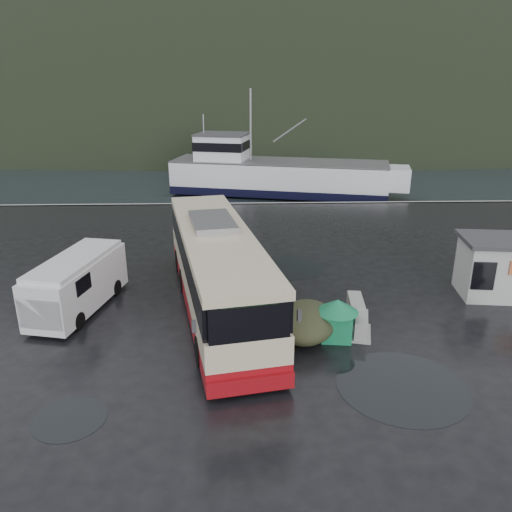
{
  "coord_description": "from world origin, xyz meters",
  "views": [
    {
      "loc": [
        0.06,
        -18.09,
        9.33
      ],
      "look_at": [
        0.79,
        3.1,
        1.7
      ],
      "focal_mm": 35.0,
      "sensor_mm": 36.0,
      "label": 1
    }
  ],
  "objects_px": {
    "coach_bus": "(218,308)",
    "jersey_barrier_b": "(360,334)",
    "white_van": "(81,309)",
    "ticket_kiosk": "(494,295)",
    "waste_bin_right": "(336,338)",
    "jersey_barrier_a": "(355,319)",
    "dome_tent": "(306,336)",
    "fishing_trawler": "(279,180)",
    "waste_bin_left": "(220,330)"
  },
  "relations": [
    {
      "from": "coach_bus",
      "to": "jersey_barrier_b",
      "type": "height_order",
      "value": "coach_bus"
    },
    {
      "from": "white_van",
      "to": "ticket_kiosk",
      "type": "xyz_separation_m",
      "value": [
        18.35,
        0.84,
        0.0
      ]
    },
    {
      "from": "waste_bin_right",
      "to": "jersey_barrier_b",
      "type": "xyz_separation_m",
      "value": [
        1.01,
        0.24,
        0.0
      ]
    },
    {
      "from": "white_van",
      "to": "ticket_kiosk",
      "type": "relative_size",
      "value": 1.64
    },
    {
      "from": "jersey_barrier_a",
      "to": "jersey_barrier_b",
      "type": "xyz_separation_m",
      "value": [
        -0.08,
        -1.33,
        0.0
      ]
    },
    {
      "from": "jersey_barrier_b",
      "to": "waste_bin_right",
      "type": "bearing_deg",
      "value": -166.44
    },
    {
      "from": "coach_bus",
      "to": "jersey_barrier_a",
      "type": "xyz_separation_m",
      "value": [
        5.63,
        -1.16,
        0.0
      ]
    },
    {
      "from": "dome_tent",
      "to": "waste_bin_right",
      "type": "bearing_deg",
      "value": -9.45
    },
    {
      "from": "waste_bin_right",
      "to": "fishing_trawler",
      "type": "relative_size",
      "value": 0.07
    },
    {
      "from": "dome_tent",
      "to": "jersey_barrier_a",
      "type": "relative_size",
      "value": 1.77
    },
    {
      "from": "jersey_barrier_b",
      "to": "white_van",
      "type": "bearing_deg",
      "value": 167.06
    },
    {
      "from": "ticket_kiosk",
      "to": "dome_tent",
      "type": "bearing_deg",
      "value": -151.85
    },
    {
      "from": "waste_bin_right",
      "to": "ticket_kiosk",
      "type": "bearing_deg",
      "value": 25.01
    },
    {
      "from": "dome_tent",
      "to": "fishing_trawler",
      "type": "distance_m",
      "value": 30.81
    },
    {
      "from": "coach_bus",
      "to": "white_van",
      "type": "bearing_deg",
      "value": 167.74
    },
    {
      "from": "waste_bin_left",
      "to": "fishing_trawler",
      "type": "distance_m",
      "value": 30.55
    },
    {
      "from": "coach_bus",
      "to": "waste_bin_left",
      "type": "distance_m",
      "value": 1.96
    },
    {
      "from": "ticket_kiosk",
      "to": "fishing_trawler",
      "type": "height_order",
      "value": "fishing_trawler"
    },
    {
      "from": "jersey_barrier_a",
      "to": "jersey_barrier_b",
      "type": "distance_m",
      "value": 1.33
    },
    {
      "from": "dome_tent",
      "to": "waste_bin_left",
      "type": "bearing_deg",
      "value": 169.83
    },
    {
      "from": "waste_bin_right",
      "to": "jersey_barrier_a",
      "type": "distance_m",
      "value": 1.91
    },
    {
      "from": "coach_bus",
      "to": "waste_bin_right",
      "type": "bearing_deg",
      "value": -41.99
    },
    {
      "from": "waste_bin_left",
      "to": "waste_bin_right",
      "type": "height_order",
      "value": "waste_bin_right"
    },
    {
      "from": "white_van",
      "to": "waste_bin_left",
      "type": "distance_m",
      "value": 6.34
    },
    {
      "from": "white_van",
      "to": "waste_bin_right",
      "type": "height_order",
      "value": "white_van"
    },
    {
      "from": "fishing_trawler",
      "to": "jersey_barrier_a",
      "type": "bearing_deg",
      "value": -74.53
    },
    {
      "from": "jersey_barrier_b",
      "to": "fishing_trawler",
      "type": "xyz_separation_m",
      "value": [
        -0.75,
        30.72,
        0.0
      ]
    },
    {
      "from": "ticket_kiosk",
      "to": "jersey_barrier_a",
      "type": "relative_size",
      "value": 1.95
    },
    {
      "from": "waste_bin_left",
      "to": "dome_tent",
      "type": "relative_size",
      "value": 0.44
    },
    {
      "from": "white_van",
      "to": "waste_bin_right",
      "type": "xyz_separation_m",
      "value": [
        10.41,
        -2.87,
        0.0
      ]
    },
    {
      "from": "white_van",
      "to": "jersey_barrier_a",
      "type": "xyz_separation_m",
      "value": [
        11.5,
        -1.3,
        0.0
      ]
    },
    {
      "from": "waste_bin_right",
      "to": "fishing_trawler",
      "type": "bearing_deg",
      "value": 89.53
    },
    {
      "from": "coach_bus",
      "to": "dome_tent",
      "type": "distance_m",
      "value": 4.27
    },
    {
      "from": "coach_bus",
      "to": "jersey_barrier_b",
      "type": "distance_m",
      "value": 6.09
    },
    {
      "from": "waste_bin_right",
      "to": "fishing_trawler",
      "type": "height_order",
      "value": "fishing_trawler"
    },
    {
      "from": "ticket_kiosk",
      "to": "waste_bin_right",
      "type": "bearing_deg",
      "value": -148.06
    },
    {
      "from": "ticket_kiosk",
      "to": "jersey_barrier_a",
      "type": "distance_m",
      "value": 7.17
    },
    {
      "from": "white_van",
      "to": "ticket_kiosk",
      "type": "distance_m",
      "value": 18.37
    },
    {
      "from": "waste_bin_right",
      "to": "ticket_kiosk",
      "type": "distance_m",
      "value": 8.76
    },
    {
      "from": "waste_bin_left",
      "to": "dome_tent",
      "type": "xyz_separation_m",
      "value": [
        3.3,
        -0.59,
        0.0
      ]
    },
    {
      "from": "white_van",
      "to": "coach_bus",
      "type": "bearing_deg",
      "value": 11.02
    },
    {
      "from": "waste_bin_right",
      "to": "dome_tent",
      "type": "height_order",
      "value": "waste_bin_right"
    },
    {
      "from": "white_van",
      "to": "waste_bin_left",
      "type": "bearing_deg",
      "value": -6.9
    },
    {
      "from": "white_van",
      "to": "jersey_barrier_b",
      "type": "bearing_deg",
      "value": -0.62
    },
    {
      "from": "dome_tent",
      "to": "jersey_barrier_b",
      "type": "xyz_separation_m",
      "value": [
        2.13,
        0.06,
        0.0
      ]
    },
    {
      "from": "waste_bin_right",
      "to": "fishing_trawler",
      "type": "xyz_separation_m",
      "value": [
        0.26,
        30.97,
        0.0
      ]
    },
    {
      "from": "dome_tent",
      "to": "coach_bus",
      "type": "bearing_deg",
      "value": 143.35
    },
    {
      "from": "jersey_barrier_a",
      "to": "coach_bus",
      "type": "bearing_deg",
      "value": 168.34
    },
    {
      "from": "coach_bus",
      "to": "waste_bin_left",
      "type": "xyz_separation_m",
      "value": [
        0.12,
        -1.96,
        0.0
      ]
    },
    {
      "from": "waste_bin_left",
      "to": "coach_bus",
      "type": "bearing_deg",
      "value": 93.65
    }
  ]
}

